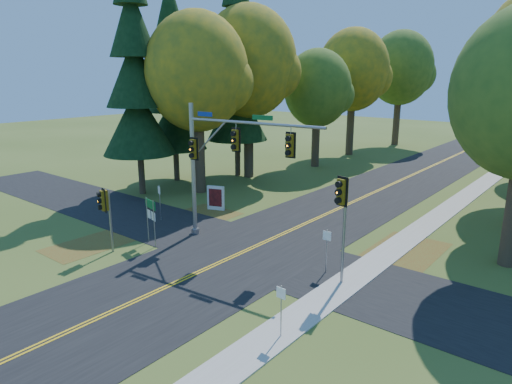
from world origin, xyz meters
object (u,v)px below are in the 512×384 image
Objects in this scene: east_signal_pole at (342,204)px; info_kiosk at (216,198)px; route_sign_cluster at (151,213)px; traffic_mast at (221,155)px.

east_signal_pole is 2.93× the size of info_kiosk.
east_signal_pole is 13.93m from info_kiosk.
info_kiosk is (-1.89, 7.19, -1.03)m from route_sign_cluster.
route_sign_cluster is at bearing -138.24° from traffic_mast.
traffic_mast reaches higher than info_kiosk.
route_sign_cluster is at bearing -156.73° from east_signal_pole.
east_signal_pole is (8.02, -0.81, -1.16)m from traffic_mast.
traffic_mast reaches higher than route_sign_cluster.
east_signal_pole is at bearing 25.27° from route_sign_cluster.
route_sign_cluster is 7.51m from info_kiosk.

